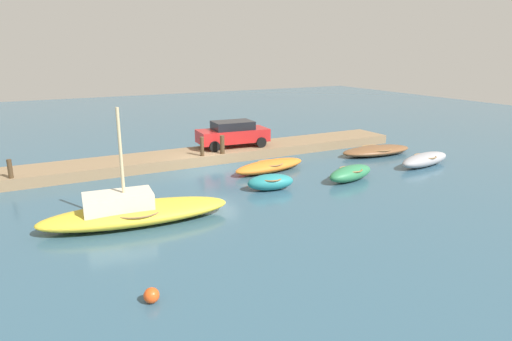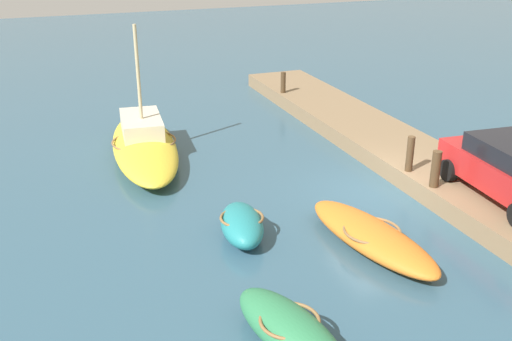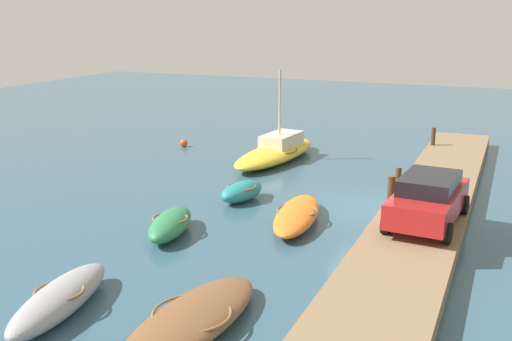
{
  "view_description": "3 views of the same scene",
  "coord_description": "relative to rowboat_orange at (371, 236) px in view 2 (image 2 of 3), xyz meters",
  "views": [
    {
      "loc": [
        9.2,
        22.44,
        6.52
      ],
      "look_at": [
        -0.65,
        3.96,
        0.8
      ],
      "focal_mm": 31.64,
      "sensor_mm": 36.0,
      "label": 1
    },
    {
      "loc": [
        -13.81,
        9.23,
        7.51
      ],
      "look_at": [
        0.31,
        3.88,
        1.24
      ],
      "focal_mm": 42.0,
      "sensor_mm": 36.0,
      "label": 2
    },
    {
      "loc": [
        -21.25,
        -4.64,
        7.08
      ],
      "look_at": [
        -0.22,
        4.49,
        1.06
      ],
      "focal_mm": 42.07,
      "sensor_mm": 36.0,
      "label": 3
    }
  ],
  "objects": [
    {
      "name": "ground_plane",
      "position": [
        2.6,
        -1.91,
        -0.32
      ],
      "size": [
        84.0,
        84.0,
        0.0
      ],
      "primitive_type": "plane",
      "color": "#33566B"
    },
    {
      "name": "dock_platform",
      "position": [
        2.6,
        -4.06,
        -0.03
      ],
      "size": [
        27.08,
        2.8,
        0.57
      ],
      "primitive_type": "cube",
      "color": "#846B4C",
      "rests_on": "ground_plane"
    },
    {
      "name": "rowboat_orange",
      "position": [
        0.0,
        0.0,
        0.0
      ],
      "size": [
        4.63,
        2.06,
        0.62
      ],
      "rotation": [
        0.0,
        0.0,
        0.16
      ],
      "color": "orange",
      "rests_on": "ground_plane"
    },
    {
      "name": "sailboat_yellow",
      "position": [
        8.3,
        4.05,
        0.17
      ],
      "size": [
        7.34,
        2.82,
        4.47
      ],
      "rotation": [
        0.0,
        0.0,
        -0.1
      ],
      "color": "gold",
      "rests_on": "ground_plane"
    },
    {
      "name": "dinghy_teal",
      "position": [
        1.6,
        2.85,
        0.07
      ],
      "size": [
        2.41,
        1.49,
        0.75
      ],
      "rotation": [
        0.0,
        0.0,
        -0.2
      ],
      "color": "teal",
      "rests_on": "ground_plane"
    },
    {
      "name": "rowboat_green",
      "position": [
        -2.74,
        3.43,
        0.07
      ],
      "size": [
        3.2,
        1.78,
        0.76
      ],
      "rotation": [
        0.0,
        0.0,
        0.24
      ],
      "color": "#2D7A4C",
      "rests_on": "ground_plane"
    },
    {
      "name": "mooring_post_west",
      "position": [
        1.52,
        -2.91,
        0.79
      ],
      "size": [
        0.26,
        0.26,
        1.07
      ],
      "primitive_type": "cylinder",
      "color": "#47331E",
      "rests_on": "dock_platform"
    },
    {
      "name": "mooring_post_mid_west",
      "position": [
        2.77,
        -2.91,
        0.8
      ],
      "size": [
        0.22,
        0.22,
        1.09
      ],
      "primitive_type": "cylinder",
      "color": "#47331E",
      "rests_on": "dock_platform"
    },
    {
      "name": "mooring_post_mid_east",
      "position": [
        12.4,
        -2.91,
        0.71
      ],
      "size": [
        0.22,
        0.22,
        0.91
      ],
      "primitive_type": "cylinder",
      "color": "#47331E",
      "rests_on": "dock_platform"
    }
  ]
}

